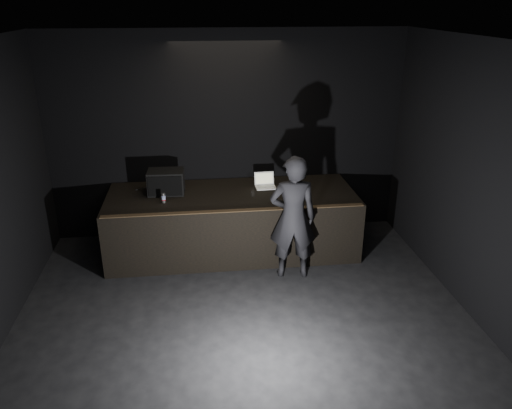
{
  "coord_description": "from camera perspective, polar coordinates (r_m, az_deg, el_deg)",
  "views": [
    {
      "loc": [
        -0.52,
        -4.77,
        3.92
      ],
      "look_at": [
        0.34,
        2.3,
        0.97
      ],
      "focal_mm": 35.0,
      "sensor_mm": 36.0,
      "label": 1
    }
  ],
  "objects": [
    {
      "name": "person",
      "position": [
        7.32,
        4.23,
        -1.53
      ],
      "size": [
        0.72,
        0.5,
        1.89
      ],
      "primitive_type": "imported",
      "rotation": [
        0.0,
        0.0,
        3.07
      ],
      "color": "black",
      "rests_on": "ground"
    },
    {
      "name": "laptop",
      "position": [
        8.35,
        1.03,
        2.45
      ],
      "size": [
        0.34,
        0.31,
        0.23
      ],
      "rotation": [
        0.0,
        0.0,
        0.05
      ],
      "color": "white",
      "rests_on": "stage_riser"
    },
    {
      "name": "room_walls",
      "position": [
        5.16,
        -0.7,
        0.92
      ],
      "size": [
        6.1,
        7.1,
        3.52
      ],
      "color": "black",
      "rests_on": "ground"
    },
    {
      "name": "stage_riser",
      "position": [
        8.26,
        -2.74,
        -1.99
      ],
      "size": [
        4.0,
        1.5,
        1.0
      ],
      "primitive_type": "cube",
      "color": "black",
      "rests_on": "ground"
    },
    {
      "name": "cable",
      "position": [
        8.56,
        -11.04,
        2.18
      ],
      "size": [
        0.75,
        0.38,
        0.02
      ],
      "primitive_type": "cylinder",
      "rotation": [
        0.0,
        1.57,
        0.46
      ],
      "color": "black",
      "rests_on": "stage_riser"
    },
    {
      "name": "beer_can",
      "position": [
        7.82,
        -10.53,
        0.76
      ],
      "size": [
        0.06,
        0.06,
        0.15
      ],
      "color": "silver",
      "rests_on": "stage_riser"
    },
    {
      "name": "stage_monitor",
      "position": [
        8.15,
        -10.24,
        2.56
      ],
      "size": [
        0.59,
        0.44,
        0.38
      ],
      "rotation": [
        0.0,
        0.0,
        -0.04
      ],
      "color": "black",
      "rests_on": "stage_riser"
    },
    {
      "name": "ground",
      "position": [
        6.2,
        -0.61,
        -16.75
      ],
      "size": [
        7.0,
        7.0,
        0.0
      ],
      "primitive_type": "plane",
      "color": "black",
      "rests_on": "ground"
    },
    {
      "name": "riser_lip",
      "position": [
        7.41,
        -2.38,
        -0.69
      ],
      "size": [
        3.92,
        0.1,
        0.01
      ],
      "primitive_type": "cube",
      "color": "brown",
      "rests_on": "stage_riser"
    },
    {
      "name": "plastic_cup",
      "position": [
        7.94,
        -0.34,
        1.27
      ],
      "size": [
        0.07,
        0.07,
        0.09
      ],
      "primitive_type": "cylinder",
      "color": "white",
      "rests_on": "stage_riser"
    },
    {
      "name": "wii_remote",
      "position": [
        7.7,
        2.98,
        0.27
      ],
      "size": [
        0.12,
        0.13,
        0.03
      ],
      "primitive_type": "cube",
      "rotation": [
        0.0,
        0.0,
        0.69
      ],
      "color": "silver",
      "rests_on": "stage_riser"
    }
  ]
}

